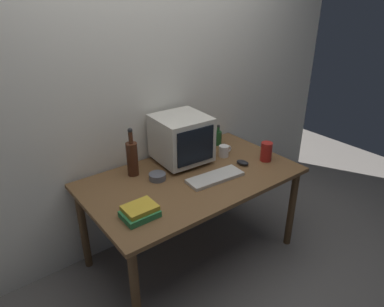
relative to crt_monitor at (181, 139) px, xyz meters
name	(u,v)px	position (x,y,z in m)	size (l,w,h in m)	color
ground_plane	(192,253)	(-0.08, -0.24, -0.91)	(6.00, 6.00, 0.00)	slate
back_wall	(151,89)	(-0.08, 0.27, 0.34)	(4.00, 0.08, 2.50)	silver
desk	(192,185)	(-0.08, -0.24, -0.27)	(1.55, 0.89, 0.72)	brown
crt_monitor	(181,139)	(0.00, 0.00, 0.00)	(0.40, 0.41, 0.37)	beige
keyboard	(215,177)	(0.03, -0.37, -0.18)	(0.42, 0.15, 0.02)	beige
computer_mouse	(243,163)	(0.34, -0.33, -0.17)	(0.06, 0.10, 0.04)	black
bottle_tall	(132,158)	(-0.40, 0.04, -0.06)	(0.08, 0.08, 0.36)	#472314
bottle_short	(218,137)	(0.44, 0.07, -0.13)	(0.06, 0.06, 0.18)	#1E4C23
book_stack	(140,212)	(-0.62, -0.44, -0.16)	(0.21, 0.16, 0.07)	#33894C
mug	(224,151)	(0.33, -0.13, -0.15)	(0.12, 0.08, 0.09)	white
cd_spindle	(157,177)	(-0.30, -0.12, -0.17)	(0.12, 0.12, 0.04)	#595B66
metal_canister	(266,152)	(0.53, -0.39, -0.12)	(0.09, 0.09, 0.15)	#A51E19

